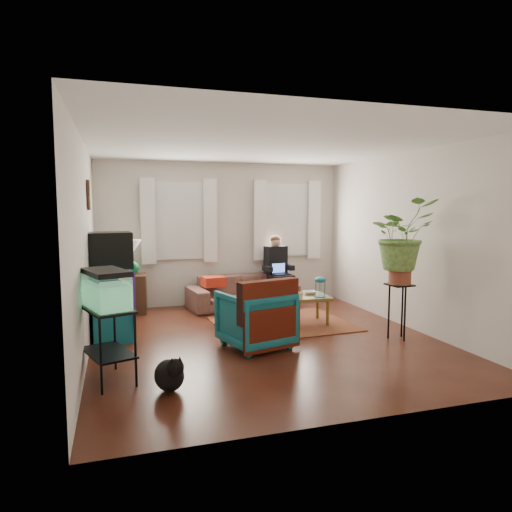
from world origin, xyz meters
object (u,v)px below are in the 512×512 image
object	(u,v)px
aquarium_stand	(108,345)
armchair	(256,316)
sofa	(243,286)
dresser	(111,302)
coffee_table	(294,310)
side_table	(133,294)
plant_stand	(399,312)

from	to	relation	value
aquarium_stand	armchair	xyz separation A→B (m)	(1.78, 0.68, 0.02)
sofa	dresser	distance (m)	2.57
dresser	coffee_table	distance (m)	2.69
armchair	sofa	bearing A→B (deg)	-116.82
side_table	plant_stand	size ratio (longest dim) A/B	0.87
sofa	coffee_table	distance (m)	1.48
side_table	plant_stand	world-z (taller)	plant_stand
dresser	aquarium_stand	xyz separation A→B (m)	(-0.01, -1.78, -0.09)
coffee_table	sofa	bearing A→B (deg)	111.32
side_table	aquarium_stand	world-z (taller)	aquarium_stand
plant_stand	coffee_table	bearing A→B (deg)	132.87
sofa	dresser	size ratio (longest dim) A/B	1.86
sofa	dresser	world-z (taller)	dresser
aquarium_stand	plant_stand	distance (m)	3.77
armchair	plant_stand	xyz separation A→B (m)	(1.96, -0.23, -0.03)
armchair	plant_stand	distance (m)	1.98
coffee_table	plant_stand	world-z (taller)	plant_stand
sofa	aquarium_stand	bearing A→B (deg)	-134.44
armchair	coffee_table	bearing A→B (deg)	-149.44
sofa	aquarium_stand	world-z (taller)	aquarium_stand
aquarium_stand	side_table	bearing A→B (deg)	64.56
aquarium_stand	armchair	distance (m)	1.91
coffee_table	plant_stand	size ratio (longest dim) A/B	1.40
sofa	side_table	distance (m)	1.92
side_table	dresser	bearing A→B (deg)	-104.34
sofa	armchair	bearing A→B (deg)	-109.09
sofa	plant_stand	size ratio (longest dim) A/B	2.58
coffee_table	plant_stand	xyz separation A→B (m)	(1.07, -1.15, 0.16)
sofa	dresser	xyz separation A→B (m)	(-2.25, -1.23, 0.09)
plant_stand	dresser	bearing A→B (deg)	160.43
side_table	dresser	xyz separation A→B (m)	(-0.34, -1.33, 0.14)
sofa	aquarium_stand	size ratio (longest dim) A/B	2.54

